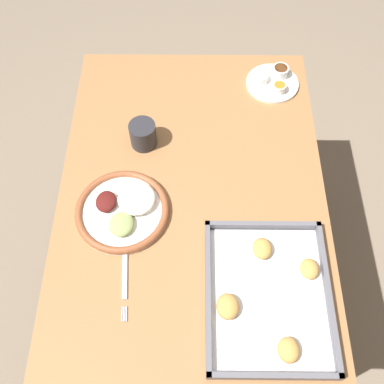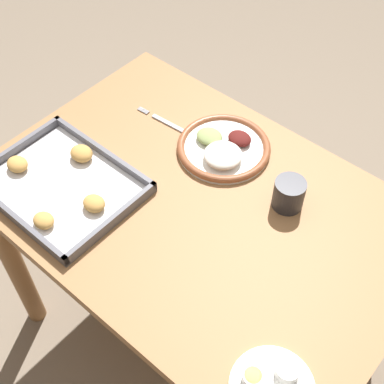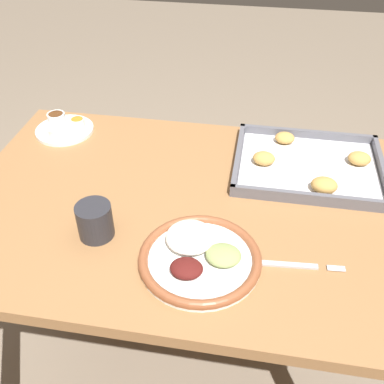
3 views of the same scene
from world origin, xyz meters
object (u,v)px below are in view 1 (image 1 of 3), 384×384
Objects in this scene: fork at (125,275)px; saucer_plate at (273,81)px; drinking_cup at (143,135)px; dinner_plate at (124,209)px; baking_tray at (267,295)px.

saucer_plate is at bearing 142.89° from fork.
drinking_cup reaches higher than fork.
dinner_plate is 0.63m from saucer_plate.
drinking_cup is (-0.23, 0.04, 0.02)m from dinner_plate.
dinner_plate is 3.19× the size of drinking_cup.
dinner_plate reaches higher than saucer_plate.
saucer_plate is (-0.46, 0.43, 0.00)m from dinner_plate.
dinner_plate is at bearing -178.81° from fork.
dinner_plate is at bearing -122.15° from baking_tray.
saucer_plate and baking_tray have the same top height.
fork is 0.76m from saucer_plate.
fork is 1.25× the size of saucer_plate.
baking_tray is at bearing 57.85° from dinner_plate.
drinking_cup is at bearing -144.73° from baking_tray.
baking_tray is at bearing 35.27° from drinking_cup.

